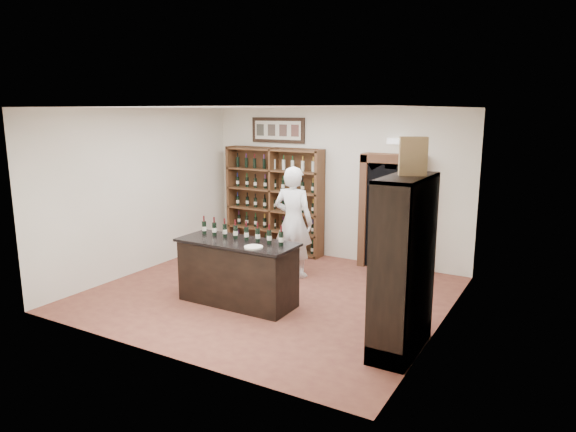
{
  "coord_description": "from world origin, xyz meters",
  "views": [
    {
      "loc": [
        4.25,
        -6.8,
        2.96
      ],
      "look_at": [
        0.18,
        0.3,
        1.27
      ],
      "focal_mm": 32.0,
      "sensor_mm": 36.0,
      "label": 1
    }
  ],
  "objects_px": {
    "shopkeeper": "(293,222)",
    "wine_crate": "(413,156)",
    "wine_shelf": "(275,200)",
    "tasting_counter": "(238,273)",
    "counter_bottle_0": "(204,227)",
    "side_cabinet": "(405,293)"
  },
  "relations": [
    {
      "from": "wine_crate",
      "to": "wine_shelf",
      "type": "bearing_deg",
      "value": 116.5
    },
    {
      "from": "counter_bottle_0",
      "to": "side_cabinet",
      "type": "distance_m",
      "value": 3.49
    },
    {
      "from": "wine_shelf",
      "to": "tasting_counter",
      "type": "distance_m",
      "value": 3.19
    },
    {
      "from": "wine_shelf",
      "to": "wine_crate",
      "type": "relative_size",
      "value": 4.84
    },
    {
      "from": "wine_shelf",
      "to": "side_cabinet",
      "type": "bearing_deg",
      "value": -40.21
    },
    {
      "from": "wine_shelf",
      "to": "wine_crate",
      "type": "distance_m",
      "value": 5.13
    },
    {
      "from": "wine_shelf",
      "to": "counter_bottle_0",
      "type": "height_order",
      "value": "wine_shelf"
    },
    {
      "from": "tasting_counter",
      "to": "counter_bottle_0",
      "type": "relative_size",
      "value": 6.27
    },
    {
      "from": "counter_bottle_0",
      "to": "shopkeeper",
      "type": "relative_size",
      "value": 0.15
    },
    {
      "from": "counter_bottle_0",
      "to": "side_cabinet",
      "type": "bearing_deg",
      "value": -6.77
    },
    {
      "from": "wine_shelf",
      "to": "tasting_counter",
      "type": "height_order",
      "value": "wine_shelf"
    },
    {
      "from": "counter_bottle_0",
      "to": "wine_shelf",
      "type": "bearing_deg",
      "value": 97.66
    },
    {
      "from": "wine_shelf",
      "to": "shopkeeper",
      "type": "height_order",
      "value": "wine_shelf"
    },
    {
      "from": "side_cabinet",
      "to": "wine_crate",
      "type": "bearing_deg",
      "value": 90.89
    },
    {
      "from": "wine_shelf",
      "to": "wine_crate",
      "type": "bearing_deg",
      "value": -39.51
    },
    {
      "from": "tasting_counter",
      "to": "counter_bottle_0",
      "type": "bearing_deg",
      "value": 171.38
    },
    {
      "from": "tasting_counter",
      "to": "shopkeeper",
      "type": "distance_m",
      "value": 1.69
    },
    {
      "from": "side_cabinet",
      "to": "wine_shelf",
      "type": "bearing_deg",
      "value": 139.79
    },
    {
      "from": "tasting_counter",
      "to": "wine_crate",
      "type": "xyz_separation_m",
      "value": [
        2.72,
        -0.22,
        1.93
      ]
    },
    {
      "from": "wine_shelf",
      "to": "counter_bottle_0",
      "type": "xyz_separation_m",
      "value": [
        0.38,
        -2.82,
        0.01
      ]
    },
    {
      "from": "shopkeeper",
      "to": "wine_crate",
      "type": "distance_m",
      "value": 3.51
    },
    {
      "from": "wine_shelf",
      "to": "side_cabinet",
      "type": "height_order",
      "value": "same"
    }
  ]
}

